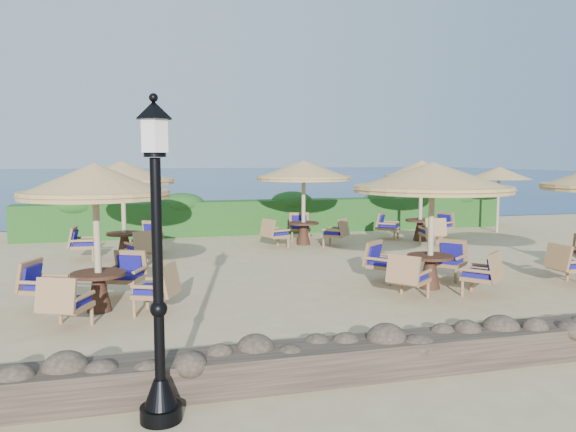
{
  "coord_description": "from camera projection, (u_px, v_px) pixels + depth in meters",
  "views": [
    {
      "loc": [
        -4.98,
        -12.59,
        2.75
      ],
      "look_at": [
        -1.38,
        0.77,
        1.3
      ],
      "focal_mm": 35.0,
      "sensor_mm": 36.0,
      "label": 1
    }
  ],
  "objects": [
    {
      "name": "ground",
      "position": [
        351.0,
        271.0,
        13.66
      ],
      "size": [
        120.0,
        120.0,
        0.0
      ],
      "primitive_type": "plane",
      "color": "tan",
      "rests_on": "ground"
    },
    {
      "name": "cafe_set_5",
      "position": [
        421.0,
        186.0,
        18.36
      ],
      "size": [
        2.75,
        2.67,
        2.65
      ],
      "color": "tan",
      "rests_on": "ground"
    },
    {
      "name": "cafe_set_4",
      "position": [
        304.0,
        183.0,
        17.56
      ],
      "size": [
        2.98,
        2.98,
        2.65
      ],
      "color": "tan",
      "rests_on": "ground"
    },
    {
      "name": "hedge",
      "position": [
        279.0,
        216.0,
        20.52
      ],
      "size": [
        18.0,
        0.9,
        1.2
      ],
      "primitive_type": "cube",
      "color": "#184416",
      "rests_on": "ground"
    },
    {
      "name": "cafe_set_1",
      "position": [
        432.0,
        197.0,
        11.62
      ],
      "size": [
        3.31,
        3.31,
        2.65
      ],
      "color": "tan",
      "rests_on": "ground"
    },
    {
      "name": "cafe_set_3",
      "position": [
        123.0,
        189.0,
        15.15
      ],
      "size": [
        2.81,
        2.81,
        2.65
      ],
      "color": "tan",
      "rests_on": "ground"
    },
    {
      "name": "sea",
      "position": [
        172.0,
        176.0,
        80.88
      ],
      "size": [
        160.0,
        160.0,
        0.0
      ],
      "primitive_type": "plane",
      "color": "navy",
      "rests_on": "ground"
    },
    {
      "name": "extra_parasol",
      "position": [
        499.0,
        173.0,
        20.45
      ],
      "size": [
        2.3,
        2.3,
        2.41
      ],
      "color": "tan",
      "rests_on": "ground"
    },
    {
      "name": "stone_wall",
      "position": [
        517.0,
        343.0,
        7.69
      ],
      "size": [
        15.0,
        0.65,
        0.44
      ],
      "primitive_type": "cube",
      "color": "brown",
      "rests_on": "ground"
    },
    {
      "name": "cafe_set_0",
      "position": [
        96.0,
        213.0,
        9.88
      ],
      "size": [
        2.84,
        2.84,
        2.65
      ],
      "color": "tan",
      "rests_on": "ground"
    },
    {
      "name": "lamp_post",
      "position": [
        158.0,
        275.0,
        5.73
      ],
      "size": [
        0.44,
        0.44,
        3.31
      ],
      "color": "black",
      "rests_on": "ground"
    }
  ]
}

